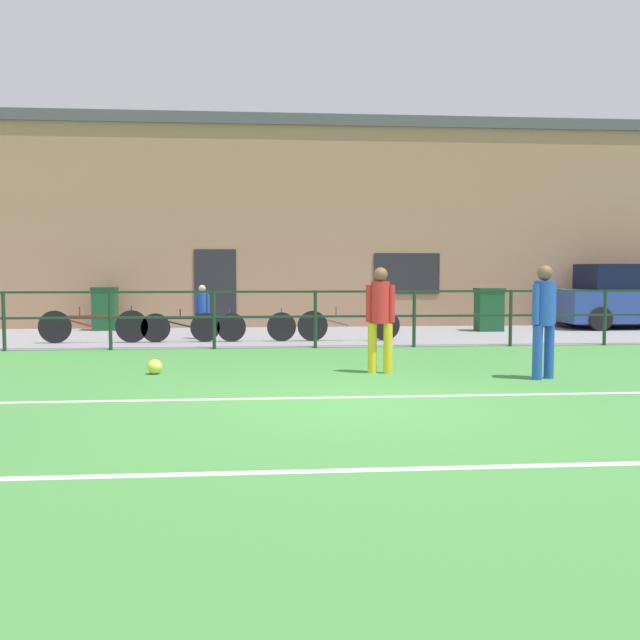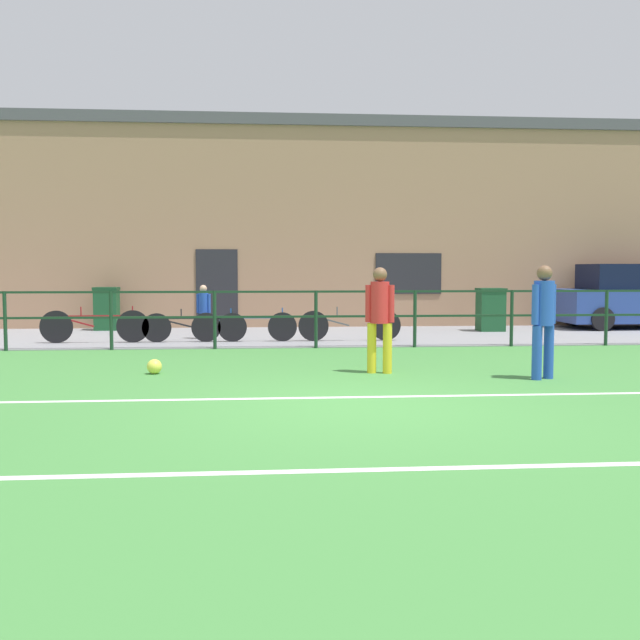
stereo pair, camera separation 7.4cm
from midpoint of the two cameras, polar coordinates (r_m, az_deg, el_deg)
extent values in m
cube|color=#42843D|center=(8.33, 3.06, -6.91)|extent=(60.00, 44.00, 0.04)
cube|color=white|center=(8.80, 2.64, -6.18)|extent=(36.00, 0.11, 0.00)
cube|color=white|center=(5.75, 6.71, -11.75)|extent=(36.00, 0.11, 0.00)
cube|color=gray|center=(16.72, -0.84, -1.28)|extent=(48.00, 5.00, 0.02)
cylinder|color=#193823|center=(14.97, -23.73, -0.08)|extent=(0.07, 0.07, 1.15)
cylinder|color=#193823|center=(14.44, -16.21, -0.04)|extent=(0.07, 0.07, 1.15)
cylinder|color=#193823|center=(14.17, -8.27, 0.01)|extent=(0.07, 0.07, 1.15)
cylinder|color=#193823|center=(14.19, -0.18, 0.05)|extent=(0.07, 0.07, 1.15)
cylinder|color=#193823|center=(14.48, 7.74, 0.10)|extent=(0.07, 0.07, 1.15)
cylinder|color=#193823|center=(15.03, 15.20, 0.14)|extent=(0.07, 0.07, 1.15)
cylinder|color=#193823|center=(15.83, 22.03, 0.17)|extent=(0.07, 0.07, 1.15)
cube|color=#193823|center=(14.16, -0.18, 2.29)|extent=(36.00, 0.04, 0.04)
cube|color=#193823|center=(14.18, -0.18, 0.28)|extent=(36.00, 0.04, 0.04)
cube|color=#A37A5B|center=(20.37, -1.55, 7.21)|extent=(28.00, 2.40, 5.37)
cube|color=#232328|center=(19.14, -8.12, 2.47)|extent=(1.10, 0.04, 2.10)
cube|color=#232328|center=(19.51, 7.19, 3.70)|extent=(1.80, 0.04, 1.10)
cube|color=#4C4C51|center=(20.72, -1.56, 15.07)|extent=(28.00, 2.56, 0.30)
cylinder|color=gold|center=(10.82, 4.35, -2.25)|extent=(0.14, 0.14, 0.76)
cylinder|color=gold|center=(10.80, 5.60, -2.27)|extent=(0.14, 0.14, 0.76)
cylinder|color=red|center=(10.76, 5.00, 1.41)|extent=(0.28, 0.28, 0.63)
sphere|color=brown|center=(10.75, 5.01, 3.65)|extent=(0.21, 0.21, 0.21)
cylinder|color=red|center=(10.77, 4.10, 1.33)|extent=(0.10, 0.10, 0.56)
cylinder|color=red|center=(10.74, 5.90, 1.31)|extent=(0.10, 0.10, 0.56)
cylinder|color=blue|center=(10.77, 18.00, -2.43)|extent=(0.14, 0.14, 0.77)
cylinder|color=blue|center=(10.59, 17.14, -2.52)|extent=(0.14, 0.14, 0.77)
cylinder|color=blue|center=(10.62, 17.65, 1.30)|extent=(0.28, 0.28, 0.64)
sphere|color=brown|center=(10.61, 17.70, 3.60)|extent=(0.22, 0.22, 0.22)
cylinder|color=blue|center=(10.76, 18.26, 1.22)|extent=(0.10, 0.10, 0.57)
cylinder|color=blue|center=(10.50, 17.03, 1.18)|extent=(0.10, 0.10, 0.57)
sphere|color=#E5E04C|center=(10.99, -12.91, -3.65)|extent=(0.22, 0.22, 0.22)
cylinder|color=#232D4C|center=(16.08, -8.85, -0.49)|extent=(0.10, 0.10, 0.57)
cylinder|color=#232D4C|center=(16.14, -9.45, -0.48)|extent=(0.10, 0.10, 0.57)
cylinder|color=blue|center=(16.08, -9.17, 1.37)|extent=(0.21, 0.21, 0.47)
sphere|color=tan|center=(16.06, -9.18, 2.50)|extent=(0.16, 0.16, 0.16)
cylinder|color=blue|center=(16.03, -8.74, 1.32)|extent=(0.07, 0.07, 0.42)
cylinder|color=blue|center=(16.12, -9.59, 1.33)|extent=(0.07, 0.07, 0.42)
cube|color=#28428E|center=(20.70, 24.32, 1.07)|extent=(4.25, 1.70, 0.86)
cube|color=black|center=(20.57, 23.86, 3.19)|extent=(2.55, 1.43, 0.66)
cylinder|color=black|center=(19.32, 21.71, 0.07)|extent=(0.60, 0.18, 0.60)
cylinder|color=black|center=(20.79, 19.71, 0.38)|extent=(0.60, 0.18, 0.60)
cylinder|color=black|center=(15.40, -0.39, -0.48)|extent=(0.66, 0.04, 0.66)
cylinder|color=black|center=(15.60, 5.41, -0.44)|extent=(0.66, 0.04, 0.66)
cube|color=#4C5156|center=(15.46, 2.53, 0.33)|extent=(1.23, 0.04, 0.04)
cube|color=#4C5156|center=(15.43, 1.08, -0.07)|extent=(0.77, 0.03, 0.24)
cylinder|color=#4C5156|center=(15.42, 1.52, 0.69)|extent=(0.03, 0.03, 0.20)
cylinder|color=#4C5156|center=(15.58, 5.42, 0.60)|extent=(0.03, 0.03, 0.28)
cylinder|color=black|center=(15.94, -20.21, -0.52)|extent=(0.69, 0.04, 0.69)
cylinder|color=black|center=(15.59, -14.60, -0.50)|extent=(0.69, 0.04, 0.69)
cube|color=maroon|center=(15.73, -17.45, 0.30)|extent=(1.23, 0.04, 0.04)
cube|color=maroon|center=(15.83, -18.84, -0.11)|extent=(0.77, 0.03, 0.25)
cylinder|color=maroon|center=(15.79, -18.44, 0.66)|extent=(0.03, 0.03, 0.20)
cylinder|color=maroon|center=(15.57, -14.62, 0.58)|extent=(0.03, 0.03, 0.28)
cylinder|color=black|center=(15.40, -8.95, -0.58)|extent=(0.63, 0.04, 0.63)
cylinder|color=black|center=(15.37, -2.89, -0.55)|extent=(0.63, 0.04, 0.63)
cube|color=#234C99|center=(15.35, -5.93, 0.19)|extent=(1.27, 0.04, 0.04)
cube|color=#234C99|center=(15.37, -7.44, -0.19)|extent=(0.80, 0.03, 0.23)
cylinder|color=#234C99|center=(15.35, -6.99, 0.56)|extent=(0.03, 0.03, 0.20)
cylinder|color=#234C99|center=(15.35, -2.89, 0.47)|extent=(0.03, 0.03, 0.28)
cylinder|color=black|center=(15.52, -12.79, -0.61)|extent=(0.62, 0.04, 0.62)
cylinder|color=black|center=(15.37, -6.88, -0.58)|extent=(0.62, 0.04, 0.62)
cube|color=black|center=(15.41, -9.86, 0.15)|extent=(1.25, 0.04, 0.04)
cube|color=black|center=(15.46, -11.33, -0.23)|extent=(0.78, 0.03, 0.23)
cylinder|color=black|center=(15.43, -10.90, 0.51)|extent=(0.03, 0.03, 0.20)
cylinder|color=black|center=(15.35, -6.89, 0.43)|extent=(0.03, 0.03, 0.28)
cube|color=#194C28|center=(18.97, -16.57, 0.76)|extent=(0.58, 0.48, 1.02)
cube|color=#143D20|center=(18.95, -16.60, 2.42)|extent=(0.61, 0.52, 0.08)
cube|color=#194C28|center=(18.43, 13.59, 0.69)|extent=(0.63, 0.53, 1.00)
cube|color=#143D20|center=(18.41, 13.62, 2.37)|extent=(0.66, 0.56, 0.08)
camera|label=1|loc=(0.04, -89.83, 0.01)|focal=40.04mm
camera|label=2|loc=(0.04, 90.17, -0.01)|focal=40.04mm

